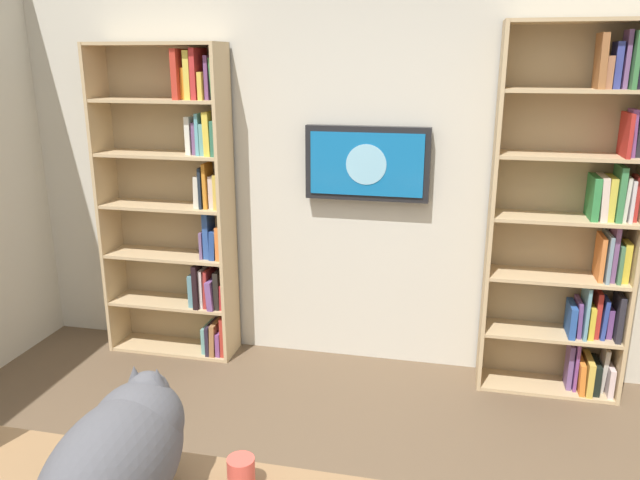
# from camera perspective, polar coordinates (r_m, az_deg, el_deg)

# --- Properties ---
(wall_back) EXTENTS (4.52, 0.06, 2.70)m
(wall_back) POSITION_cam_1_polar(r_m,az_deg,el_deg) (3.89, 3.37, 7.73)
(wall_back) COLOR beige
(wall_back) RESTS_ON ground
(bookshelf_left) EXTENTS (0.81, 0.28, 2.13)m
(bookshelf_left) POSITION_cam_1_polar(r_m,az_deg,el_deg) (3.80, 22.73, 1.60)
(bookshelf_left) COLOR tan
(bookshelf_left) RESTS_ON ground
(bookshelf_right) EXTENTS (0.86, 0.28, 2.03)m
(bookshelf_right) POSITION_cam_1_polar(r_m,az_deg,el_deg) (4.12, -12.59, 3.04)
(bookshelf_right) COLOR tan
(bookshelf_right) RESTS_ON ground
(wall_mounted_tv) EXTENTS (0.76, 0.07, 0.45)m
(wall_mounted_tv) POSITION_cam_1_polar(r_m,az_deg,el_deg) (3.80, 4.34, 7.02)
(wall_mounted_tv) COLOR black
(cat) EXTENTS (0.29, 0.71, 0.35)m
(cat) POSITION_cam_1_polar(r_m,az_deg,el_deg) (1.82, -17.79, -18.25)
(cat) COLOR #4C4C51
(cat) RESTS_ON desk
(coffee_mug) EXTENTS (0.08, 0.08, 0.10)m
(coffee_mug) POSITION_cam_1_polar(r_m,az_deg,el_deg) (1.90, -7.26, -20.50)
(coffee_mug) COLOR #D84C3F
(coffee_mug) RESTS_ON desk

